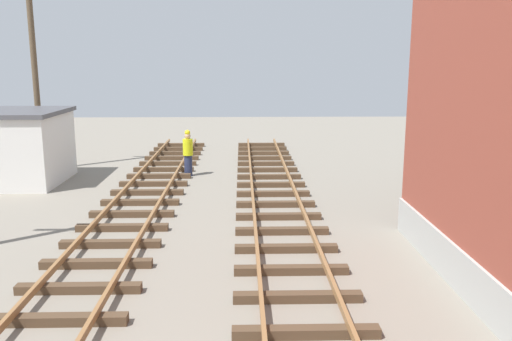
% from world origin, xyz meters
% --- Properties ---
extents(control_hut, '(3.00, 3.80, 2.76)m').
position_xyz_m(control_hut, '(-8.40, 16.03, 1.39)').
color(control_hut, silver).
rests_on(control_hut, ground).
extents(utility_pole_far, '(1.80, 0.24, 8.83)m').
position_xyz_m(utility_pole_far, '(-8.64, 18.45, 4.61)').
color(utility_pole_far, brown).
rests_on(utility_pole_far, ground).
extents(track_worker_foreground, '(0.40, 0.40, 1.87)m').
position_xyz_m(track_worker_foreground, '(-2.32, 17.06, 0.93)').
color(track_worker_foreground, '#262D4C').
rests_on(track_worker_foreground, ground).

